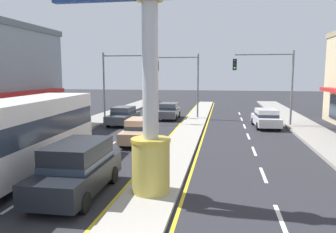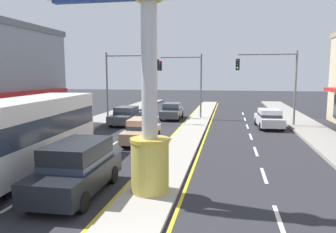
# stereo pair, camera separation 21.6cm
# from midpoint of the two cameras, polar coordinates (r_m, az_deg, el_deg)

# --- Properties ---
(median_strip) EXTENTS (1.97, 52.00, 0.14)m
(median_strip) POSITION_cam_midpoint_polar(r_m,az_deg,el_deg) (23.43, 4.08, -3.00)
(median_strip) COLOR #A39E93
(median_strip) RESTS_ON ground
(sidewalk_left) EXTENTS (2.79, 60.00, 0.18)m
(sidewalk_left) POSITION_cam_midpoint_polar(r_m,az_deg,el_deg) (24.26, -18.11, -2.95)
(sidewalk_left) COLOR gray
(sidewalk_left) RESTS_ON ground
(sidewalk_right) EXTENTS (2.79, 60.00, 0.18)m
(sidewalk_right) POSITION_cam_midpoint_polar(r_m,az_deg,el_deg) (22.25, 27.15, -4.34)
(sidewalk_right) COLOR gray
(sidewalk_right) RESTS_ON ground
(lane_markings) EXTENTS (8.71, 52.00, 0.01)m
(lane_markings) POSITION_cam_midpoint_polar(r_m,az_deg,el_deg) (22.12, 3.68, -3.81)
(lane_markings) COLOR silver
(lane_markings) RESTS_ON ground
(district_sign) EXTENTS (7.52, 1.42, 8.22)m
(district_sign) POSITION_cam_midpoint_polar(r_m,az_deg,el_deg) (11.25, -2.76, 6.77)
(district_sign) COLOR gold
(district_sign) RESTS_ON median_strip
(traffic_light_left_side) EXTENTS (4.86, 0.46, 6.20)m
(traffic_light_left_side) POSITION_cam_midpoint_polar(r_m,az_deg,el_deg) (28.82, -7.25, 7.29)
(traffic_light_left_side) COLOR slate
(traffic_light_left_side) RESTS_ON ground
(traffic_light_right_side) EXTENTS (4.86, 0.46, 6.20)m
(traffic_light_right_side) POSITION_cam_midpoint_polar(r_m,az_deg,el_deg) (27.85, 18.24, 6.96)
(traffic_light_right_side) COLOR slate
(traffic_light_right_side) RESTS_ON ground
(traffic_light_median_far) EXTENTS (4.20, 0.46, 6.20)m
(traffic_light_median_far) POSITION_cam_midpoint_polar(r_m,az_deg,el_deg) (31.38, 3.29, 7.26)
(traffic_light_median_far) COLOR slate
(traffic_light_median_far) RESTS_ON ground
(sedan_near_right_lane) EXTENTS (1.90, 4.33, 1.53)m
(sedan_near_right_lane) POSITION_cam_midpoint_polar(r_m,az_deg,el_deg) (31.25, 0.91, 1.01)
(sedan_near_right_lane) COLOR #4C5156
(sedan_near_right_lane) RESTS_ON ground
(bus_far_right_lane) EXTENTS (3.08, 11.31, 3.26)m
(bus_far_right_lane) POSITION_cam_midpoint_polar(r_m,az_deg,el_deg) (14.73, -25.02, -2.90)
(bus_far_right_lane) COLOR silver
(bus_far_right_lane) RESTS_ON ground
(suv_near_left_lane) EXTENTS (2.02, 4.63, 1.90)m
(suv_near_left_lane) POSITION_cam_midpoint_polar(r_m,az_deg,el_deg) (12.30, -15.22, -8.65)
(suv_near_left_lane) COLOR black
(suv_near_left_lane) RESTS_ON ground
(sedan_mid_left_lane) EXTENTS (1.98, 4.37, 1.53)m
(sedan_mid_left_lane) POSITION_cam_midpoint_polar(r_m,az_deg,el_deg) (20.54, -4.32, -2.47)
(sedan_mid_left_lane) COLOR tan
(sedan_mid_left_lane) RESTS_ON ground
(sedan_far_left_oncoming) EXTENTS (1.96, 4.36, 1.53)m
(sedan_far_left_oncoming) POSITION_cam_midpoint_polar(r_m,az_deg,el_deg) (28.03, -7.19, 0.19)
(sedan_far_left_oncoming) COLOR #4C5156
(sedan_far_left_oncoming) RESTS_ON ground
(sedan_kerb_right) EXTENTS (2.02, 4.39, 1.53)m
(sedan_kerb_right) POSITION_cam_midpoint_polar(r_m,az_deg,el_deg) (27.35, 17.55, -0.29)
(sedan_kerb_right) COLOR silver
(sedan_kerb_right) RESTS_ON ground
(pedestrian_far_side) EXTENTS (0.46, 0.38, 1.61)m
(pedestrian_far_side) POSITION_cam_midpoint_polar(r_m,az_deg,el_deg) (20.86, -23.88, -2.11)
(pedestrian_far_side) COLOR black
(pedestrian_far_side) RESTS_ON sidewalk_left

